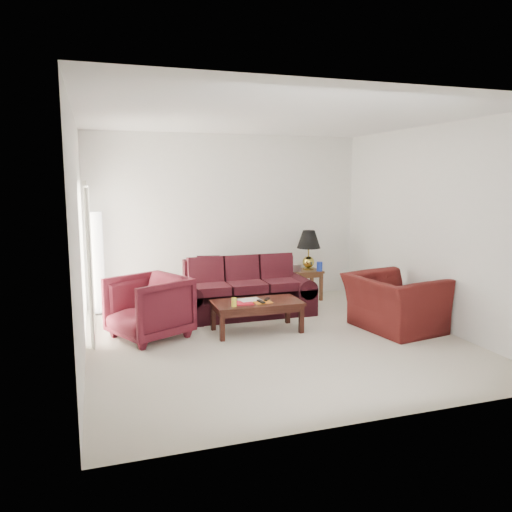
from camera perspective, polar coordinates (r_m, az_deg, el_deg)
The scene contains 19 objects.
floor at distance 7.03m, azimuth 2.18°, elevation -9.51°, with size 5.00×5.00×0.00m, color beige.
blinds at distance 7.64m, azimuth -18.62°, elevation -0.15°, with size 0.10×2.00×2.16m, color silver.
sofa at distance 8.14m, azimuth -1.26°, elevation -3.67°, with size 2.20×0.95×0.90m, color black, non-canonical shape.
throw_pillow at distance 8.68m, azimuth -5.46°, elevation -1.27°, with size 0.39×0.11×0.39m, color black.
end_table at distance 9.31m, azimuth 5.77°, elevation -3.25°, with size 0.50×0.50×0.54m, color #522C1C, non-canonical shape.
table_lamp at distance 9.25m, azimuth 6.03°, elevation 0.68°, with size 0.43×0.43×0.73m, color #AF9536, non-canonical shape.
clock at distance 9.05m, azimuth 4.70°, elevation -1.41°, with size 0.13×0.05×0.13m, color #B0AFB4.
blue_canister at distance 9.16m, azimuth 7.27°, elevation -1.19°, with size 0.11×0.11×0.17m, color #1C38B8.
picture_frame at distance 9.33m, azimuth 4.68°, elevation -0.97°, with size 0.14×0.02×0.17m, color white.
floor_lamp at distance 8.57m, azimuth -17.79°, elevation -0.74°, with size 0.28×0.28×1.70m, color white, non-canonical shape.
armchair_left at distance 7.13m, azimuth -12.16°, elevation -5.75°, with size 0.94×0.97×0.88m, color #451019.
armchair_right at distance 7.64m, azimuth 15.50°, elevation -5.18°, with size 1.25×1.09×0.81m, color #400F0E.
coffee_table at distance 7.31m, azimuth 0.10°, elevation -6.93°, with size 1.29×0.64×0.45m, color black, non-canonical shape.
magazine_red at distance 7.13m, azimuth -1.57°, elevation -5.41°, with size 0.30×0.22×0.02m, color #B61224.
magazine_white at distance 7.30m, azimuth -0.71°, elevation -5.07°, with size 0.31×0.23×0.02m, color white.
magazine_orange at distance 7.19m, azimuth 0.73°, elevation -5.28°, with size 0.25×0.19×0.01m, color orange.
remote_a at distance 7.14m, azimuth 0.58°, elevation -5.22°, with size 0.05×0.18×0.02m, color black.
remote_b at distance 7.28m, azimuth 1.25°, elevation -4.95°, with size 0.05×0.16×0.02m, color black.
yellow_glass at distance 6.97m, azimuth -2.52°, elevation -5.29°, with size 0.07×0.07×0.12m, color yellow.
Camera 1 is at (-2.32, -6.26, 2.20)m, focal length 35.00 mm.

